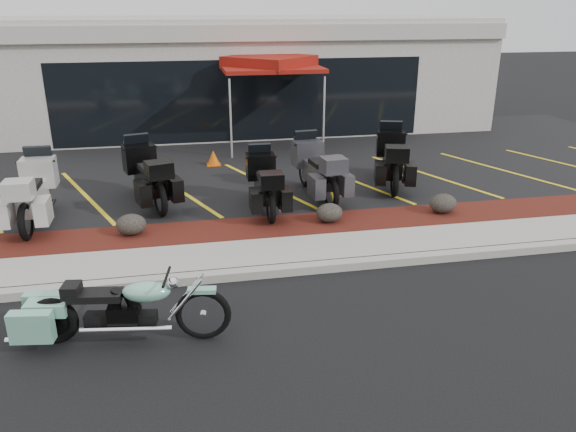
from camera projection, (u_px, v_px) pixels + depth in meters
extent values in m
plane|color=black|center=(324.00, 296.00, 9.08)|extent=(90.00, 90.00, 0.00)
cube|color=gray|center=(311.00, 268.00, 9.88)|extent=(24.00, 0.25, 0.15)
cube|color=gray|center=(303.00, 252.00, 10.52)|extent=(24.00, 1.20, 0.15)
cube|color=#37150C|center=(290.00, 228.00, 11.62)|extent=(24.00, 1.20, 0.16)
cube|color=black|center=(254.00, 162.00, 16.58)|extent=(26.00, 9.60, 0.15)
cube|color=gray|center=(230.00, 72.00, 21.69)|extent=(18.00, 8.00, 4.00)
cube|color=black|center=(243.00, 101.00, 18.21)|extent=(12.00, 0.06, 2.60)
cube|color=gray|center=(241.00, 33.00, 17.44)|extent=(18.00, 0.30, 0.50)
ellipsoid|color=black|center=(131.00, 225.00, 11.02)|extent=(0.59, 0.49, 0.42)
ellipsoid|color=black|center=(329.00, 213.00, 11.68)|extent=(0.56, 0.47, 0.40)
ellipsoid|color=black|center=(443.00, 203.00, 12.20)|extent=(0.59, 0.49, 0.42)
cone|color=#D45207|center=(213.00, 158.00, 15.89)|extent=(0.47, 0.47, 0.42)
cylinder|color=silver|center=(214.00, 115.00, 16.88)|extent=(0.06, 0.06, 2.31)
cylinder|color=silver|center=(305.00, 119.00, 16.32)|extent=(0.06, 0.06, 2.31)
cylinder|color=silver|center=(241.00, 101.00, 19.44)|extent=(0.06, 0.06, 2.31)
cylinder|color=silver|center=(320.00, 104.00, 18.89)|extent=(0.06, 0.06, 2.31)
cube|color=maroon|center=(270.00, 67.00, 17.42)|extent=(3.96, 3.96, 0.12)
cube|color=maroon|center=(270.00, 62.00, 17.37)|extent=(2.86, 2.86, 0.35)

